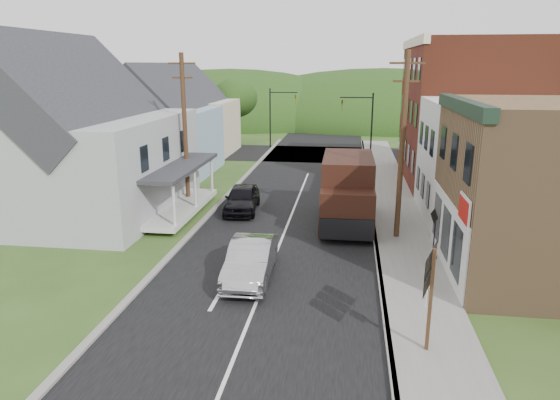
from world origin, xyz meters
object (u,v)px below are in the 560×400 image
at_px(silver_sedan, 251,260).
at_px(delivery_van, 347,192).
at_px(dark_sedan, 242,199).
at_px(route_sign_cluster, 430,285).
at_px(warning_sign, 434,229).

height_order(silver_sedan, delivery_van, delivery_van).
distance_m(dark_sedan, delivery_van, 6.42).
bearing_deg(delivery_van, silver_sedan, -116.83).
xyz_separation_m(silver_sedan, dark_sedan, (-2.36, 9.28, -0.01)).
distance_m(route_sign_cluster, warning_sign, 6.91).
distance_m(delivery_van, warning_sign, 6.45).
bearing_deg(route_sign_cluster, delivery_van, 119.74).
distance_m(silver_sedan, delivery_van, 8.47).
xyz_separation_m(silver_sedan, warning_sign, (7.38, 2.22, 0.94)).
bearing_deg(dark_sedan, delivery_van, -20.33).
distance_m(dark_sedan, warning_sign, 12.06).
bearing_deg(route_sign_cluster, warning_sign, 98.30).
relative_size(delivery_van, route_sign_cluster, 2.05).
height_order(delivery_van, route_sign_cluster, delivery_van).
bearing_deg(delivery_van, warning_sign, -56.03).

